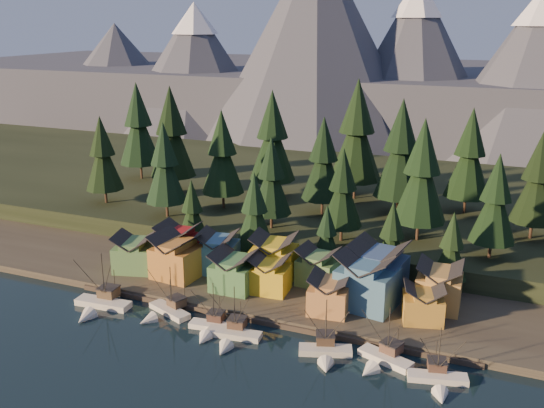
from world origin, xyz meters
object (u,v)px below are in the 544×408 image
at_px(boat_0, 99,299).
at_px(house_back_0, 178,243).
at_px(boat_1, 165,306).
at_px(house_front_0, 135,251).
at_px(boat_4, 326,346).
at_px(house_back_1, 218,251).
at_px(boat_2, 211,322).
at_px(boat_3, 232,330).
at_px(boat_6, 439,374).
at_px(boat_5, 382,353).
at_px(house_front_1, 177,255).

relative_size(boat_0, house_back_0, 1.35).
distance_m(boat_1, house_front_0, 21.07).
relative_size(boat_4, house_back_1, 1.17).
relative_size(house_back_0, house_back_1, 1.01).
bearing_deg(boat_1, boat_2, 10.73).
xyz_separation_m(boat_2, house_back_1, (-9.72, 22.13, 4.40)).
xyz_separation_m(boat_1, house_back_1, (1.37, 19.97, 4.29)).
bearing_deg(boat_3, boat_1, 161.39).
xyz_separation_m(boat_3, boat_6, (35.77, -0.07, -0.11)).
distance_m(boat_4, house_back_0, 47.63).
bearing_deg(house_back_1, boat_3, -67.24).
relative_size(boat_5, house_back_1, 1.17).
distance_m(boat_2, boat_5, 31.24).
relative_size(boat_5, house_back_0, 1.15).
xyz_separation_m(boat_1, boat_2, (11.09, -2.15, -0.11)).
height_order(boat_1, house_front_0, house_front_0).
bearing_deg(boat_0, boat_1, 7.88).
height_order(boat_1, boat_3, boat_3).
relative_size(boat_2, house_front_1, 0.99).
distance_m(boat_3, boat_5, 26.47).
height_order(boat_2, boat_3, boat_3).
height_order(boat_1, boat_4, boat_4).
height_order(boat_1, boat_6, boat_1).
bearing_deg(boat_2, house_front_1, 130.10).
height_order(boat_2, house_front_1, house_front_1).
height_order(boat_6, house_back_1, house_back_1).
relative_size(boat_0, house_front_0, 1.26).
bearing_deg(house_back_0, boat_3, -46.89).
bearing_deg(boat_3, house_back_0, 129.96).
relative_size(boat_1, boat_3, 0.95).
xyz_separation_m(boat_5, house_back_1, (-40.94, 21.09, 4.19)).
bearing_deg(house_back_0, house_front_1, -65.12).
height_order(boat_0, boat_4, boat_0).
bearing_deg(house_back_1, boat_4, -44.44).
bearing_deg(boat_5, boat_6, 6.11).
relative_size(boat_6, house_back_1, 1.13).
bearing_deg(boat_3, boat_0, 172.09).
xyz_separation_m(boat_4, boat_6, (18.71, -1.09, -0.29)).
xyz_separation_m(boat_4, house_back_1, (-31.64, 22.44, 4.14)).
xyz_separation_m(boat_2, house_back_0, (-19.79, 22.27, 4.61)).
relative_size(boat_6, house_front_0, 1.04).
xyz_separation_m(house_front_1, house_back_0, (-3.34, 6.28, -0.12)).
bearing_deg(boat_5, house_back_0, 178.05).
bearing_deg(boat_0, boat_2, -2.25).
bearing_deg(house_back_1, boat_0, -132.01).
height_order(boat_0, house_back_0, boat_0).
height_order(boat_0, boat_6, boat_0).
height_order(boat_3, house_back_1, house_back_1).
bearing_deg(house_back_1, boat_6, -34.14).
distance_m(boat_2, house_back_0, 30.15).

